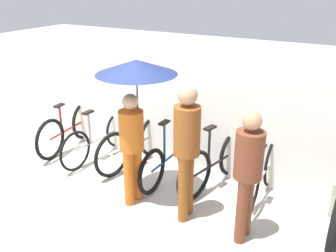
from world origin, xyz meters
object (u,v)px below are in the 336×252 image
parked_bicycle_2 (135,143)px  pedestrian_leading (135,92)px  parked_bicycle_4 (215,162)px  parked_bicycle_5 (262,174)px  parked_bicycle_0 (68,128)px  pedestrian_trailing (248,168)px  parked_bicycle_1 (99,138)px  parked_bicycle_3 (171,155)px  pedestrian_center (187,144)px

parked_bicycle_2 → pedestrian_leading: pedestrian_leading is taller
parked_bicycle_4 → parked_bicycle_5: parked_bicycle_5 is taller
parked_bicycle_0 → pedestrian_trailing: size_ratio=1.05×
parked_bicycle_0 → parked_bicycle_2: size_ratio=1.00×
parked_bicycle_0 → parked_bicycle_1: 0.69m
parked_bicycle_2 → parked_bicycle_3: 0.69m
parked_bicycle_3 → pedestrian_leading: (-0.10, -0.76, 1.18)m
pedestrian_leading → pedestrian_trailing: (1.54, -0.10, -0.62)m
parked_bicycle_2 → parked_bicycle_5: (2.08, -0.01, 0.01)m
parked_bicycle_2 → pedestrian_center: pedestrian_center is taller
parked_bicycle_1 → parked_bicycle_2: size_ratio=1.04×
parked_bicycle_1 → parked_bicycle_5: size_ratio=1.00×
pedestrian_leading → parked_bicycle_3: bearing=88.2°
parked_bicycle_1 → parked_bicycle_2: 0.70m
parked_bicycle_1 → parked_bicycle_2: (0.69, 0.06, 0.02)m
parked_bicycle_5 → pedestrian_leading: 2.04m
pedestrian_leading → pedestrian_trailing: 1.66m
parked_bicycle_1 → parked_bicycle_5: 2.77m
parked_bicycle_0 → pedestrian_leading: size_ratio=0.86×
parked_bicycle_2 → parked_bicycle_0: bearing=101.4°
parked_bicycle_1 → parked_bicycle_4: size_ratio=1.03×
parked_bicycle_1 → pedestrian_center: (2.05, -0.81, 0.68)m
pedestrian_leading → parked_bicycle_2: bearing=131.8°
pedestrian_leading → parked_bicycle_4: bearing=51.9°
parked_bicycle_2 → pedestrian_center: 1.74m
parked_bicycle_2 → parked_bicycle_4: bearing=-79.3°
parked_bicycle_3 → pedestrian_trailing: pedestrian_trailing is taller
parked_bicycle_4 → parked_bicycle_5: bearing=-79.8°
parked_bicycle_4 → pedestrian_trailing: bearing=-128.9°
parked_bicycle_1 → parked_bicycle_4: 2.08m
parked_bicycle_0 → pedestrian_center: pedestrian_center is taller
parked_bicycle_1 → pedestrian_trailing: (2.82, -0.85, 0.57)m
parked_bicycle_1 → parked_bicycle_0: bearing=90.6°
parked_bicycle_4 → pedestrian_leading: pedestrian_leading is taller
parked_bicycle_1 → pedestrian_center: pedestrian_center is taller
parked_bicycle_4 → pedestrian_leading: (-0.79, -0.83, 1.16)m
parked_bicycle_0 → parked_bicycle_5: (3.47, 0.03, 0.02)m
parked_bicycle_5 → pedestrian_center: (-0.72, -0.86, 0.64)m
parked_bicycle_0 → pedestrian_center: size_ratio=0.95×
parked_bicycle_3 → parked_bicycle_1: bearing=91.0°
parked_bicycle_3 → pedestrian_trailing: (1.44, -0.86, 0.57)m
parked_bicycle_0 → parked_bicycle_1: parked_bicycle_0 is taller
parked_bicycle_0 → pedestrian_leading: pedestrian_leading is taller
parked_bicycle_0 → parked_bicycle_1: size_ratio=0.97×
parked_bicycle_1 → pedestrian_leading: 1.90m
parked_bicycle_2 → pedestrian_trailing: (2.13, -0.91, 0.54)m
parked_bicycle_0 → pedestrian_leading: (1.98, -0.77, 1.17)m
parked_bicycle_0 → parked_bicycle_1: (0.69, -0.02, -0.02)m
parked_bicycle_3 → parked_bicycle_5: 1.39m
parked_bicycle_1 → parked_bicycle_3: size_ratio=0.99×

